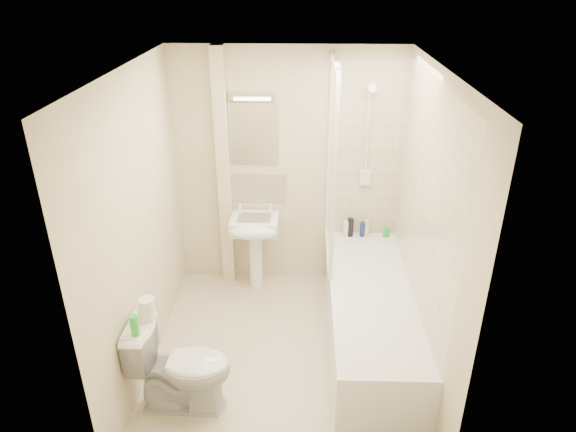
{
  "coord_description": "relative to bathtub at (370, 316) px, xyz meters",
  "views": [
    {
      "loc": [
        0.16,
        -3.44,
        3.02
      ],
      "look_at": [
        0.04,
        0.2,
        1.23
      ],
      "focal_mm": 32.0,
      "sensor_mm": 36.0,
      "label": 1
    }
  ],
  "objects": [
    {
      "name": "floor",
      "position": [
        -0.75,
        -0.19,
        -0.29
      ],
      "size": [
        2.5,
        2.5,
        0.0
      ],
      "primitive_type": "plane",
      "color": "beige",
      "rests_on": "ground"
    },
    {
      "name": "wall_back",
      "position": [
        -0.75,
        1.06,
        0.91
      ],
      "size": [
        2.2,
        0.02,
        2.4
      ],
      "primitive_type": "cube",
      "color": "beige",
      "rests_on": "ground"
    },
    {
      "name": "wall_left",
      "position": [
        -1.85,
        -0.19,
        0.91
      ],
      "size": [
        0.02,
        2.5,
        2.4
      ],
      "primitive_type": "cube",
      "color": "beige",
      "rests_on": "ground"
    },
    {
      "name": "wall_right",
      "position": [
        0.35,
        -0.19,
        0.91
      ],
      "size": [
        0.02,
        2.5,
        2.4
      ],
      "primitive_type": "cube",
      "color": "beige",
      "rests_on": "ground"
    },
    {
      "name": "ceiling",
      "position": [
        -0.75,
        -0.19,
        2.11
      ],
      "size": [
        2.2,
        2.5,
        0.02
      ],
      "primitive_type": "cube",
      "color": "white",
      "rests_on": "wall_back"
    },
    {
      "name": "tile_back",
      "position": [
        0.0,
        1.05,
        1.14
      ],
      "size": [
        0.7,
        0.01,
        1.75
      ],
      "primitive_type": "cube",
      "color": "beige",
      "rests_on": "wall_back"
    },
    {
      "name": "tile_right",
      "position": [
        0.34,
        0.0,
        1.14
      ],
      "size": [
        0.01,
        2.1,
        1.75
      ],
      "primitive_type": "cube",
      "color": "beige",
      "rests_on": "wall_right"
    },
    {
      "name": "pipe_boxing",
      "position": [
        -1.37,
        1.0,
        0.91
      ],
      "size": [
        0.12,
        0.12,
        2.4
      ],
      "primitive_type": "cube",
      "color": "beige",
      "rests_on": "ground"
    },
    {
      "name": "splashback",
      "position": [
        -1.07,
        1.05,
        0.74
      ],
      "size": [
        0.6,
        0.02,
        0.3
      ],
      "primitive_type": "cube",
      "color": "beige",
      "rests_on": "wall_back"
    },
    {
      "name": "mirror",
      "position": [
        -1.07,
        1.05,
        1.29
      ],
      "size": [
        0.46,
        0.01,
        0.6
      ],
      "primitive_type": "cube",
      "color": "white",
      "rests_on": "wall_back"
    },
    {
      "name": "strip_light",
      "position": [
        -1.07,
        1.03,
        1.66
      ],
      "size": [
        0.42,
        0.07,
        0.07
      ],
      "primitive_type": "cube",
      "color": "silver",
      "rests_on": "wall_back"
    },
    {
      "name": "bathtub",
      "position": [
        0.0,
        0.0,
        0.0
      ],
      "size": [
        0.7,
        2.1,
        0.55
      ],
      "color": "white",
      "rests_on": "ground"
    },
    {
      "name": "shower_screen",
      "position": [
        -0.35,
        0.61,
        1.16
      ],
      "size": [
        0.04,
        0.92,
        1.8
      ],
      "color": "white",
      "rests_on": "bathtub"
    },
    {
      "name": "shower_fixture",
      "position": [
        -0.0,
        1.01,
        1.26
      ],
      "size": [
        0.1,
        0.16,
        0.99
      ],
      "color": "white",
      "rests_on": "wall_back"
    },
    {
      "name": "pedestal_sink",
      "position": [
        -1.07,
        0.83,
        0.35
      ],
      "size": [
        0.47,
        0.45,
        0.91
      ],
      "color": "white",
      "rests_on": "ground"
    },
    {
      "name": "bottle_white_a",
      "position": [
        -0.16,
        0.97,
        0.34
      ],
      "size": [
        0.06,
        0.06,
        0.16
      ],
      "primitive_type": "cylinder",
      "color": "white",
      "rests_on": "bathtub"
    },
    {
      "name": "bottle_black_b",
      "position": [
        -0.12,
        0.97,
        0.36
      ],
      "size": [
        0.06,
        0.06,
        0.19
      ],
      "primitive_type": "cylinder",
      "color": "black",
      "rests_on": "bathtub"
    },
    {
      "name": "bottle_blue",
      "position": [
        0.01,
        0.97,
        0.34
      ],
      "size": [
        0.05,
        0.05,
        0.15
      ],
      "primitive_type": "cylinder",
      "color": "navy",
      "rests_on": "bathtub"
    },
    {
      "name": "bottle_cream",
      "position": [
        0.05,
        0.97,
        0.35
      ],
      "size": [
        0.05,
        0.05,
        0.18
      ],
      "primitive_type": "cylinder",
      "color": "beige",
      "rests_on": "bathtub"
    },
    {
      "name": "bottle_green",
      "position": [
        0.25,
        0.97,
        0.31
      ],
      "size": [
        0.06,
        0.06,
        0.09
      ],
      "primitive_type": "cylinder",
      "color": "green",
      "rests_on": "bathtub"
    },
    {
      "name": "toilet",
      "position": [
        -1.47,
        -0.76,
        0.08
      ],
      "size": [
        0.44,
        0.74,
        0.74
      ],
      "primitive_type": "imported",
      "rotation": [
        0.0,
        0.0,
        1.55
      ],
      "color": "white",
      "rests_on": "ground"
    },
    {
      "name": "toilet_roll_lower",
      "position": [
        -1.7,
        -0.68,
        0.5
      ],
      "size": [
        0.12,
        0.12,
        0.09
      ],
      "primitive_type": "cylinder",
      "color": "white",
      "rests_on": "toilet"
    },
    {
      "name": "toilet_roll_upper",
      "position": [
        -1.68,
        -0.7,
        0.59
      ],
      "size": [
        0.11,
        0.11,
        0.09
      ],
      "primitive_type": "cylinder",
      "color": "white",
      "rests_on": "toilet_roll_lower"
    },
    {
      "name": "green_bottle",
      "position": [
        -1.73,
        -0.86,
        0.53
      ],
      "size": [
        0.06,
        0.06,
        0.16
      ],
      "primitive_type": "cylinder",
      "color": "green",
      "rests_on": "toilet"
    }
  ]
}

